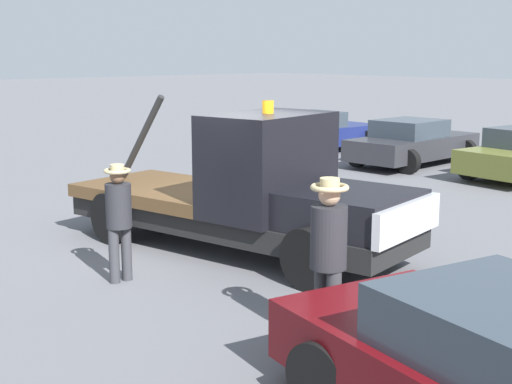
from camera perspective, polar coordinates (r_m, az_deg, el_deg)
ground_plane at (r=11.93m, az=-1.66°, el=-4.62°), size 160.00×160.00×0.00m
tow_truck at (r=11.47m, az=-0.18°, el=-0.27°), size 6.42×2.90×2.51m
person_near_truck at (r=7.88m, az=5.82°, el=-4.47°), size 0.42×0.42×1.90m
person_at_hood at (r=10.23m, az=-10.92°, el=-1.68°), size 0.38×0.38×1.70m
parked_car_navy at (r=23.71m, az=4.56°, el=4.76°), size 2.58×4.84×1.34m
parked_car_charcoal at (r=21.40m, az=12.39°, el=3.86°), size 2.45×4.49×1.34m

